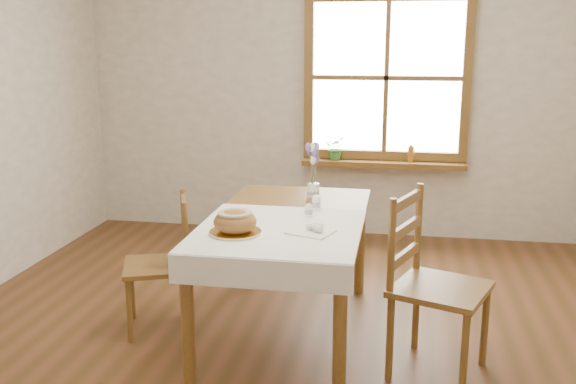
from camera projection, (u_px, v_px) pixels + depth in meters
name	position (u px, v px, depth m)	size (l,w,h in m)	color
ground	(279.00, 354.00, 3.72)	(5.00, 5.00, 0.00)	brown
room_walls	(278.00, 54.00, 3.32)	(4.60, 5.10, 2.65)	#EDE4CE
window	(386.00, 78.00, 5.66)	(1.46, 0.08, 1.46)	brown
window_sill	(383.00, 164.00, 5.77)	(1.46, 0.20, 0.05)	brown
dining_table	(288.00, 230.00, 3.85)	(0.90, 1.60, 0.75)	brown
table_linen	(278.00, 230.00, 3.54)	(0.91, 0.99, 0.01)	white
chair_left	(157.00, 264.00, 3.97)	(0.40, 0.42, 0.85)	brown
chair_right	(441.00, 286.00, 3.42)	(0.47, 0.49, 1.00)	brown
bread_plate	(235.00, 232.00, 3.46)	(0.27, 0.27, 0.01)	white
bread_loaf	(235.00, 220.00, 3.44)	(0.23, 0.23, 0.13)	olive
egg_napkin	(311.00, 232.00, 3.47)	(0.23, 0.19, 0.01)	white
eggs	(311.00, 228.00, 3.47)	(0.17, 0.16, 0.04)	silver
salt_shaker	(309.00, 210.00, 3.77)	(0.05, 0.05, 0.09)	white
pepper_shaker	(316.00, 203.00, 3.90)	(0.05, 0.05, 0.10)	white
flower_vase	(313.00, 191.00, 4.27)	(0.08, 0.08, 0.09)	white
lavender_bouquet	(313.00, 165.00, 4.23)	(0.14, 0.14, 0.27)	#6E569A
potted_plant	(336.00, 150.00, 5.82)	(0.19, 0.22, 0.17)	#347E32
amber_bottle	(411.00, 153.00, 5.71)	(0.05, 0.05, 0.15)	#AF6B20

